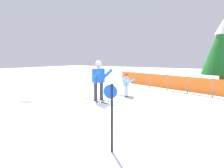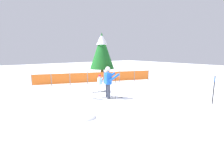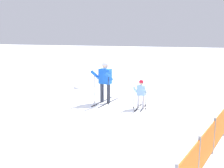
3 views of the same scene
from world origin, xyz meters
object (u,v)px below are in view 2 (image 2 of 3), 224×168
Objects in this scene: safety_fence at (96,77)px; conifer_far at (102,50)px; trail_marker at (214,87)px; skier_child at (100,82)px; skier_adult at (108,79)px.

conifer_far is (1.98, 1.93, 2.17)m from safety_fence.
trail_marker is at bearing -81.27° from safety_fence.
skier_child is at bearing -118.28° from safety_fence.
skier_adult reaches higher than trail_marker.
conifer_far is at bearing 74.68° from skier_adult.
conifer_far reaches higher than skier_child.
safety_fence is at bearing 69.87° from skier_child.
skier_adult is 0.19× the size of safety_fence.
skier_adult reaches higher than safety_fence.
skier_adult is 1.66m from skier_child.
safety_fence is at bearing -135.76° from conifer_far.
skier_child reaches higher than safety_fence.
trail_marker is at bearing -93.72° from conifer_far.
conifer_far is at bearing 61.91° from skier_child.
trail_marker is (-0.68, -10.40, -1.79)m from conifer_far.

